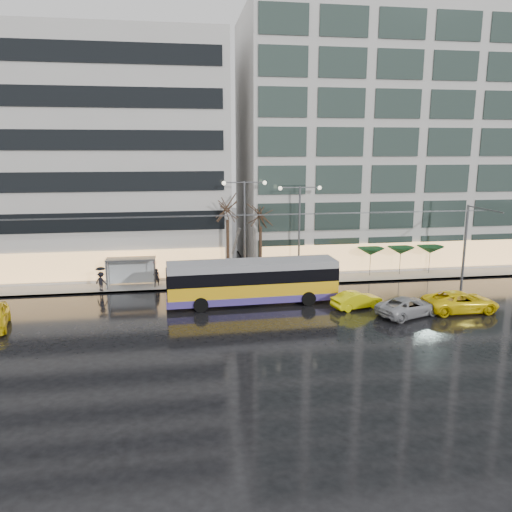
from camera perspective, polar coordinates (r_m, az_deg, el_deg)
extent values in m
plane|color=black|center=(35.06, -2.19, -7.73)|extent=(140.00, 140.00, 0.00)
cube|color=gray|center=(48.57, -1.78, -1.97)|extent=(80.00, 10.00, 0.15)
cube|color=slate|center=(43.83, -0.97, -3.53)|extent=(80.00, 0.10, 0.15)
cube|color=#B1ADA9|center=(53.19, -22.55, 10.41)|extent=(34.00, 14.00, 22.00)
cube|color=#B1ADA9|center=(56.55, 15.25, 12.47)|extent=(32.00, 14.00, 25.00)
cube|color=gold|center=(39.12, -0.40, -3.82)|extent=(13.25, 3.21, 1.65)
cube|color=#443687|center=(39.28, -0.40, -4.59)|extent=(13.30, 3.25, 0.55)
cube|color=black|center=(38.81, -0.40, -2.11)|extent=(13.27, 3.23, 0.99)
cube|color=gray|center=(38.63, -0.41, -1.00)|extent=(13.25, 3.21, 0.55)
cube|color=black|center=(40.54, 8.83, -1.87)|extent=(0.16, 2.52, 1.43)
cube|color=black|center=(38.24, -10.21, -2.77)|extent=(0.16, 2.52, 1.43)
cylinder|color=black|center=(41.49, 4.93, -3.80)|extent=(1.11, 0.42, 1.10)
cylinder|color=black|center=(38.97, 6.03, -4.88)|extent=(1.11, 0.42, 1.10)
cylinder|color=black|center=(40.09, -6.64, -4.40)|extent=(1.11, 0.42, 1.10)
cylinder|color=black|center=(37.48, -6.32, -5.58)|extent=(1.11, 0.42, 1.10)
cylinder|color=#595B60|center=(39.13, -2.27, 1.54)|extent=(0.21, 4.08, 2.88)
cylinder|color=#595B60|center=(39.66, -2.39, 1.68)|extent=(0.21, 4.08, 2.88)
cylinder|color=#595B60|center=(49.36, 22.77, 1.38)|extent=(0.24, 0.24, 7.00)
cube|color=#595B60|center=(46.81, 24.70, 4.89)|extent=(0.10, 5.00, 0.10)
cylinder|color=#595B60|center=(39.14, -1.80, 4.63)|extent=(42.00, 0.04, 0.04)
cylinder|color=#595B60|center=(39.63, -1.89, 4.73)|extent=(42.00, 0.04, 0.04)
cube|color=#595B60|center=(44.45, -14.13, -0.32)|extent=(4.20, 1.60, 0.12)
cube|color=silver|center=(45.41, -13.97, -1.67)|extent=(4.00, 0.05, 2.20)
cube|color=white|center=(44.97, -16.65, -1.96)|extent=(0.10, 1.40, 2.20)
cylinder|color=#595B60|center=(44.29, -16.70, -2.18)|extent=(0.10, 0.10, 2.40)
cylinder|color=#595B60|center=(45.64, -16.47, -1.75)|extent=(0.10, 0.10, 2.40)
cylinder|color=#595B60|center=(43.90, -11.52, -2.03)|extent=(0.10, 0.10, 2.40)
cylinder|color=#595B60|center=(45.26, -11.45, -1.60)|extent=(0.10, 0.10, 2.40)
cylinder|color=#595B60|center=(44.53, -1.31, 2.75)|extent=(0.18, 0.18, 9.00)
cylinder|color=#595B60|center=(43.92, -2.51, 8.40)|extent=(1.80, 0.10, 0.10)
cylinder|color=#595B60|center=(44.16, -0.16, 8.43)|extent=(1.80, 0.10, 0.10)
sphere|color=#FFF2CC|center=(43.84, -3.69, 8.31)|extent=(0.36, 0.36, 0.36)
sphere|color=#FFF2CC|center=(44.31, 1.00, 8.37)|extent=(0.36, 0.36, 0.36)
cylinder|color=#595B60|center=(45.49, 4.96, 2.59)|extent=(0.18, 0.18, 8.50)
cylinder|color=#595B60|center=(44.79, 3.93, 7.81)|extent=(1.80, 0.10, 0.10)
cylinder|color=#595B60|center=(45.22, 6.17, 7.81)|extent=(1.80, 0.10, 0.10)
sphere|color=#FFF2CC|center=(44.60, 2.79, 7.74)|extent=(0.36, 0.36, 0.36)
sphere|color=#FFF2CC|center=(45.46, 7.28, 7.74)|extent=(0.36, 0.36, 0.36)
cylinder|color=black|center=(44.87, -3.23, 0.60)|extent=(0.28, 0.28, 5.60)
cylinder|color=black|center=(45.52, 0.51, 0.34)|extent=(0.28, 0.28, 4.90)
cylinder|color=#595B60|center=(48.41, 12.91, -0.89)|extent=(0.06, 0.06, 2.20)
cone|color=#103B1A|center=(48.16, 12.97, 0.50)|extent=(2.50, 2.50, 0.70)
cylinder|color=#595B60|center=(49.59, 16.13, -0.76)|extent=(0.06, 0.06, 2.20)
cone|color=#103B1A|center=(49.35, 16.21, 0.60)|extent=(2.50, 2.50, 0.70)
cylinder|color=#595B60|center=(50.92, 19.20, -0.63)|extent=(0.06, 0.06, 2.20)
cone|color=#103B1A|center=(50.68, 19.29, 0.69)|extent=(2.50, 2.50, 0.70)
imported|color=yellow|center=(38.87, 11.44, -4.95)|extent=(4.16, 2.35, 1.30)
imported|color=yellow|center=(40.31, 22.36, -4.84)|extent=(5.54, 2.57, 1.54)
imported|color=#9E9EA2|center=(38.09, 17.02, -5.54)|extent=(5.46, 3.88, 1.38)
imported|color=black|center=(44.57, -11.30, -2.38)|extent=(0.63, 0.50, 1.53)
imported|color=#F65298|center=(44.34, -11.35, -1.15)|extent=(1.18, 1.19, 0.88)
imported|color=black|center=(44.19, -9.21, -2.26)|extent=(1.09, 1.02, 1.78)
imported|color=black|center=(44.06, -17.27, -2.79)|extent=(1.23, 1.05, 1.65)
imported|color=black|center=(43.84, -17.35, -1.62)|extent=(1.12, 1.12, 0.72)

